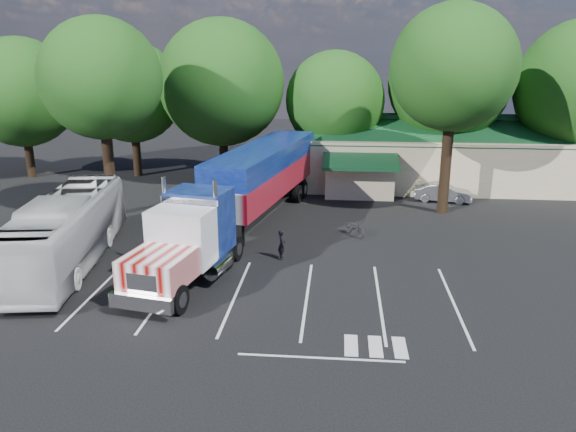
# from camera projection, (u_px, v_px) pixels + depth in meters

# --- Properties ---
(ground) EXTENTS (120.00, 120.00, 0.00)m
(ground) POSITION_uv_depth(u_px,v_px,m) (255.00, 250.00, 30.90)
(ground) COLOR black
(ground) RESTS_ON ground
(event_hall) EXTENTS (24.20, 14.12, 5.55)m
(event_hall) POSITION_uv_depth(u_px,v_px,m) (452.00, 156.00, 46.05)
(event_hall) COLOR beige
(event_hall) RESTS_ON ground
(tree_row_a) EXTENTS (9.00, 9.00, 11.68)m
(tree_row_a) POSITION_uv_depth(u_px,v_px,m) (21.00, 92.00, 46.55)
(tree_row_a) COLOR black
(tree_row_a) RESTS_ON ground
(tree_row_b) EXTENTS (8.40, 8.40, 11.35)m
(tree_row_b) POSITION_uv_depth(u_px,v_px,m) (132.00, 92.00, 47.01)
(tree_row_b) COLOR black
(tree_row_b) RESTS_ON ground
(tree_row_c) EXTENTS (10.00, 10.00, 13.05)m
(tree_row_c) POSITION_uv_depth(u_px,v_px,m) (222.00, 83.00, 44.51)
(tree_row_c) COLOR black
(tree_row_c) RESTS_ON ground
(tree_row_d) EXTENTS (8.00, 8.00, 10.60)m
(tree_row_d) POSITION_uv_depth(u_px,v_px,m) (335.00, 101.00, 45.37)
(tree_row_d) COLOR black
(tree_row_d) RESTS_ON ground
(tree_row_e) EXTENTS (9.60, 9.60, 12.90)m
(tree_row_e) POSITION_uv_depth(u_px,v_px,m) (449.00, 82.00, 44.62)
(tree_row_e) COLOR black
(tree_row_e) RESTS_ON ground
(tree_near_left) EXTENTS (7.60, 7.60, 12.65)m
(tree_near_left) POSITION_uv_depth(u_px,v_px,m) (101.00, 79.00, 35.04)
(tree_near_left) COLOR black
(tree_near_left) RESTS_ON ground
(tree_near_right) EXTENTS (8.00, 8.00, 13.50)m
(tree_near_right) POSITION_uv_depth(u_px,v_px,m) (454.00, 68.00, 35.30)
(tree_near_right) COLOR black
(tree_near_right) RESTS_ON ground
(semi_truck) EXTENTS (7.31, 23.35, 4.87)m
(semi_truck) POSITION_uv_depth(u_px,v_px,m) (248.00, 185.00, 33.73)
(semi_truck) COLOR black
(semi_truck) RESTS_ON ground
(woman) EXTENTS (0.49, 0.65, 1.60)m
(woman) POSITION_uv_depth(u_px,v_px,m) (282.00, 245.00, 29.31)
(woman) COLOR black
(woman) RESTS_ON ground
(bicycle) EXTENTS (1.62, 2.00, 1.02)m
(bicycle) POSITION_uv_depth(u_px,v_px,m) (355.00, 228.00, 33.06)
(bicycle) COLOR black
(bicycle) RESTS_ON ground
(tour_bus) EXTENTS (4.89, 13.15, 3.58)m
(tour_bus) POSITION_uv_depth(u_px,v_px,m) (66.00, 231.00, 28.36)
(tour_bus) COLOR silver
(tour_bus) RESTS_ON ground
(silver_sedan) EXTENTS (4.21, 2.08, 1.33)m
(silver_sedan) POSITION_uv_depth(u_px,v_px,m) (443.00, 193.00, 40.48)
(silver_sedan) COLOR #9C9DA3
(silver_sedan) RESTS_ON ground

